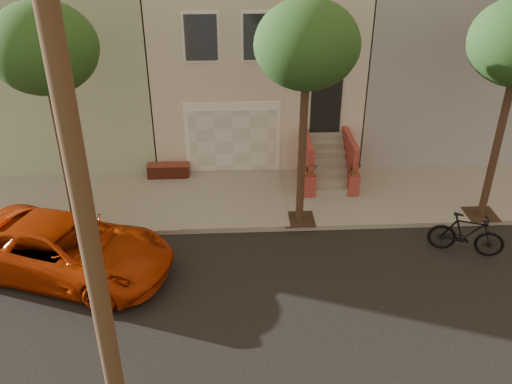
{
  "coord_description": "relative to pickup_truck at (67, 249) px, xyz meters",
  "views": [
    {
      "loc": [
        -0.98,
        -9.63,
        8.63
      ],
      "look_at": [
        -0.33,
        3.0,
        1.61
      ],
      "focal_mm": 37.95,
      "sensor_mm": 36.0,
      "label": 1
    }
  ],
  "objects": [
    {
      "name": "ground",
      "position": [
        5.17,
        -1.85,
        -0.75
      ],
      "size": [
        90.0,
        90.0,
        0.0
      ],
      "primitive_type": "plane",
      "color": "black",
      "rests_on": "ground"
    },
    {
      "name": "sidewalk",
      "position": [
        5.17,
        3.5,
        -0.68
      ],
      "size": [
        40.0,
        3.7,
        0.15
      ],
      "primitive_type": "cube",
      "color": "gray",
      "rests_on": "ground"
    },
    {
      "name": "house_row",
      "position": [
        5.17,
        9.34,
        2.89
      ],
      "size": [
        33.1,
        11.7,
        7.0
      ],
      "color": "beige",
      "rests_on": "sidewalk"
    },
    {
      "name": "tree_left",
      "position": [
        -0.33,
        2.05,
        4.51
      ],
      "size": [
        2.7,
        2.57,
        6.3
      ],
      "color": "#2D2116",
      "rests_on": "sidewalk"
    },
    {
      "name": "tree_mid",
      "position": [
        6.17,
        2.05,
        4.51
      ],
      "size": [
        2.7,
        2.57,
        6.3
      ],
      "color": "#2D2116",
      "rests_on": "sidewalk"
    },
    {
      "name": "pickup_truck",
      "position": [
        0.0,
        0.0,
        0.0
      ],
      "size": [
        5.92,
        4.15,
        1.5
      ],
      "primitive_type": "imported",
      "rotation": [
        0.0,
        0.0,
        1.23
      ],
      "color": "#AF3006",
      "rests_on": "ground"
    },
    {
      "name": "motorcycle",
      "position": [
        10.48,
        0.37,
        -0.15
      ],
      "size": [
        2.06,
        1.21,
        1.19
      ],
      "primitive_type": "imported",
      "rotation": [
        0.0,
        0.0,
        1.22
      ],
      "color": "black",
      "rests_on": "ground"
    }
  ]
}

